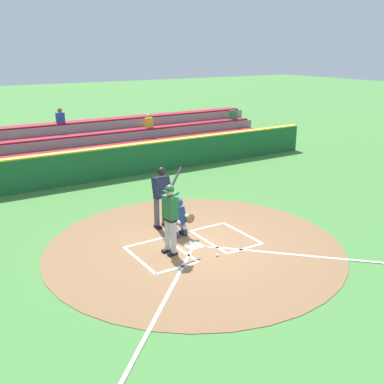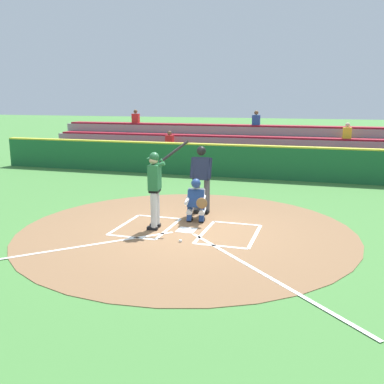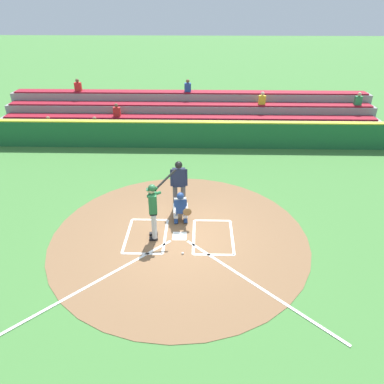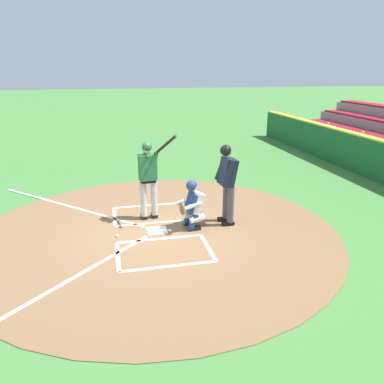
{
  "view_description": "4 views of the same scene",
  "coord_description": "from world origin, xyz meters",
  "px_view_note": "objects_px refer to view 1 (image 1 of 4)",
  "views": [
    {
      "loc": [
        6.1,
        9.52,
        5.12
      ],
      "look_at": [
        -0.43,
        -0.78,
        1.25
      ],
      "focal_mm": 42.62,
      "sensor_mm": 36.0,
      "label": 1
    },
    {
      "loc": [
        -3.08,
        9.58,
        3.12
      ],
      "look_at": [
        -0.05,
        -0.29,
        0.89
      ],
      "focal_mm": 40.83,
      "sensor_mm": 36.0,
      "label": 2
    },
    {
      "loc": [
        -0.61,
        9.19,
        6.72
      ],
      "look_at": [
        -0.36,
        -1.22,
        0.92
      ],
      "focal_mm": 33.64,
      "sensor_mm": 36.0,
      "label": 3
    },
    {
      "loc": [
        -7.74,
        0.93,
        3.48
      ],
      "look_at": [
        0.0,
        -0.8,
        0.86
      ],
      "focal_mm": 35.41,
      "sensor_mm": 36.0,
      "label": 4
    }
  ],
  "objects_px": {
    "catcher": "(179,216)",
    "baseball": "(217,255)",
    "batter": "(170,214)",
    "plate_umpire": "(161,193)"
  },
  "relations": [
    {
      "from": "plate_umpire",
      "to": "baseball",
      "type": "distance_m",
      "value": 2.74
    },
    {
      "from": "catcher",
      "to": "plate_umpire",
      "type": "bearing_deg",
      "value": -83.19
    },
    {
      "from": "catcher",
      "to": "baseball",
      "type": "xyz_separation_m",
      "value": [
        -0.13,
        1.69,
        -0.55
      ]
    },
    {
      "from": "catcher",
      "to": "batter",
      "type": "bearing_deg",
      "value": 48.76
    },
    {
      "from": "plate_umpire",
      "to": "baseball",
      "type": "height_order",
      "value": "plate_umpire"
    },
    {
      "from": "baseball",
      "to": "batter",
      "type": "bearing_deg",
      "value": -42.18
    },
    {
      "from": "catcher",
      "to": "baseball",
      "type": "height_order",
      "value": "catcher"
    },
    {
      "from": "batter",
      "to": "baseball",
      "type": "xyz_separation_m",
      "value": [
        -0.9,
        0.82,
        -1.06
      ]
    },
    {
      "from": "batter",
      "to": "plate_umpire",
      "type": "distance_m",
      "value": 1.83
    },
    {
      "from": "batter",
      "to": "catcher",
      "type": "xyz_separation_m",
      "value": [
        -0.77,
        -0.88,
        -0.51
      ]
    }
  ]
}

